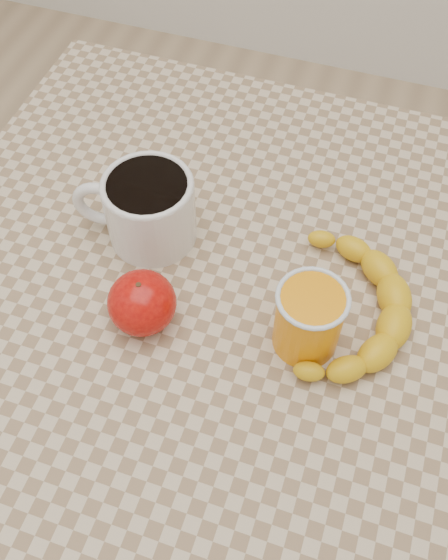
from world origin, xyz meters
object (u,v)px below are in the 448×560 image
(table, at_px, (224,325))
(apple, at_px, (142,303))
(banana, at_px, (349,307))
(coffee_mug, at_px, (147,207))
(orange_juice_glass, at_px, (309,319))

(table, xyz_separation_m, apple, (-0.07, -0.07, 0.12))
(table, bearing_deg, apple, -136.82)
(table, bearing_deg, banana, 3.58)
(coffee_mug, xyz_separation_m, orange_juice_glass, (0.23, -0.09, -0.00))
(apple, xyz_separation_m, banana, (0.22, 0.08, -0.02))
(apple, height_order, banana, apple)
(table, bearing_deg, coffee_mug, 155.67)
(coffee_mug, xyz_separation_m, apple, (0.04, -0.12, -0.02))
(table, relative_size, coffee_mug, 4.89)
(orange_juice_glass, distance_m, banana, 0.07)
(table, relative_size, orange_juice_glass, 8.66)
(table, distance_m, orange_juice_glass, 0.18)
(coffee_mug, bearing_deg, orange_juice_glass, -21.76)
(orange_juice_glass, distance_m, apple, 0.19)
(apple, distance_m, banana, 0.24)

